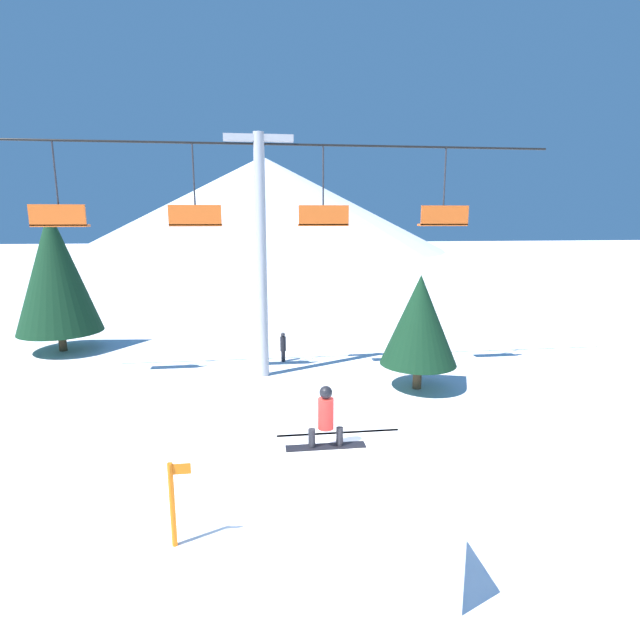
# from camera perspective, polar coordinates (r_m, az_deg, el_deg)

# --- Properties ---
(ground_plane) EXTENTS (220.00, 220.00, 0.00)m
(ground_plane) POSITION_cam_1_polar(r_m,az_deg,el_deg) (10.41, 3.49, -22.66)
(ground_plane) COLOR white
(mountain_ridge) EXTENTS (65.45, 65.45, 16.46)m
(mountain_ridge) POSITION_cam_1_polar(r_m,az_deg,el_deg) (93.56, -6.49, 13.08)
(mountain_ridge) COLOR silver
(mountain_ridge) RESTS_ON ground_plane
(snow_ramp) EXTENTS (2.59, 3.61, 1.42)m
(snow_ramp) POSITION_cam_1_polar(r_m,az_deg,el_deg) (9.58, 3.94, -20.94)
(snow_ramp) COLOR white
(snow_ramp) RESTS_ON ground_plane
(snowboarder) EXTENTS (1.58, 0.31, 1.27)m
(snowboarder) POSITION_cam_1_polar(r_m,az_deg,el_deg) (9.89, 0.67, -11.09)
(snowboarder) COLOR black
(snowboarder) RESTS_ON snow_ramp
(chairlift) EXTENTS (21.15, 0.44, 8.74)m
(chairlift) POSITION_cam_1_polar(r_m,az_deg,el_deg) (18.15, -6.78, 9.87)
(chairlift) COLOR #9E9EA3
(chairlift) RESTS_ON ground_plane
(pine_tree_near) EXTENTS (2.63, 2.63, 3.99)m
(pine_tree_near) POSITION_cam_1_polar(r_m,az_deg,el_deg) (17.25, 11.30, -0.01)
(pine_tree_near) COLOR #4C3823
(pine_tree_near) RESTS_ON ground_plane
(pine_tree_far) EXTENTS (3.56, 3.56, 6.22)m
(pine_tree_far) POSITION_cam_1_polar(r_m,az_deg,el_deg) (24.54, -28.03, 4.89)
(pine_tree_far) COLOR #4C3823
(pine_tree_far) RESTS_ON ground_plane
(trail_marker) EXTENTS (0.41, 0.10, 1.63)m
(trail_marker) POSITION_cam_1_polar(r_m,az_deg,el_deg) (9.85, -16.45, -19.34)
(trail_marker) COLOR orange
(trail_marker) RESTS_ON ground_plane
(distant_skier) EXTENTS (0.24, 0.24, 1.23)m
(distant_skier) POSITION_cam_1_polar(r_m,az_deg,el_deg) (20.62, -4.24, -2.95)
(distant_skier) COLOR black
(distant_skier) RESTS_ON ground_plane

